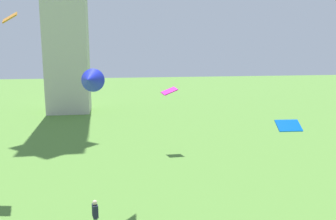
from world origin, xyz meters
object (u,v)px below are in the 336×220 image
at_px(person_0, 95,214).
at_px(kite_flying_0, 90,80).
at_px(kite_flying_3, 169,91).
at_px(kite_flying_1, 289,126).
at_px(kite_flying_2, 10,17).

xyz_separation_m(person_0, kite_flying_0, (0.01, 0.33, 7.09)).
bearing_deg(kite_flying_0, kite_flying_3, 71.57).
xyz_separation_m(kite_flying_1, kite_flying_3, (-2.59, 17.84, -0.41)).
xyz_separation_m(kite_flying_2, kite_flying_3, (12.42, 6.10, -6.15)).
distance_m(person_0, kite_flying_2, 15.20).
bearing_deg(kite_flying_1, kite_flying_2, -33.16).
bearing_deg(kite_flying_2, kite_flying_3, 104.38).
height_order(kite_flying_2, kite_flying_3, kite_flying_2).
height_order(kite_flying_1, kite_flying_3, kite_flying_1).
bearing_deg(kite_flying_0, kite_flying_1, -13.16).
bearing_deg(kite_flying_2, kite_flying_0, 22.37).
bearing_deg(kite_flying_3, kite_flying_0, 55.96).
bearing_deg(kite_flying_0, person_0, -85.30).
xyz_separation_m(person_0, kite_flying_3, (6.59, 15.04, 4.67)).
relative_size(person_0, kite_flying_1, 1.52).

